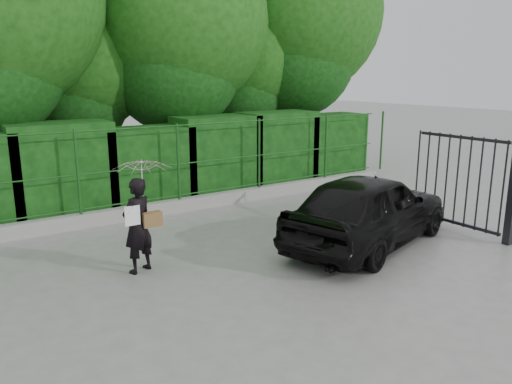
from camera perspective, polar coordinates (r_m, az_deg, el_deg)
ground at (r=8.21m, az=2.63°, el=-9.63°), size 80.00×80.00×0.00m
kerb at (r=11.88m, az=-10.45°, el=-1.78°), size 14.00×0.25×0.30m
fence at (r=11.74m, az=-9.68°, el=3.32°), size 14.13×0.06×1.80m
hedge at (r=12.63m, az=-12.05°, el=3.10°), size 14.20×1.20×2.17m
trees at (r=14.98m, az=-12.30°, el=18.47°), size 17.10×6.15×8.08m
gate at (r=10.77m, az=25.21°, el=1.26°), size 0.22×2.33×2.36m
woman at (r=8.32m, az=-12.97°, el=-0.69°), size 0.95×0.94×1.88m
car at (r=9.70m, az=12.79°, el=-1.88°), size 4.49×2.76×1.43m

